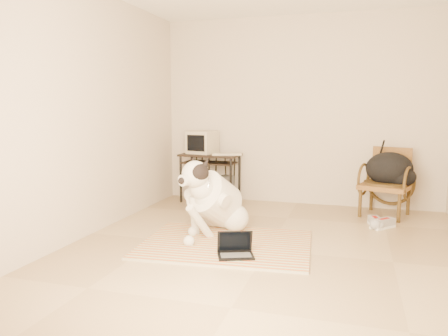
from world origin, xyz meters
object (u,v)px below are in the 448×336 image
at_px(rattan_chair, 387,182).
at_px(backpack, 391,170).
at_px(computer_desk, 210,161).
at_px(dog, 214,201).
at_px(laptop, 235,250).
at_px(crt_monitor, 202,142).
at_px(pc_tower, 221,190).

bearing_deg(rattan_chair, backpack, -21.89).
bearing_deg(backpack, rattan_chair, 158.11).
relative_size(computer_desk, rattan_chair, 1.00).
distance_m(dog, computer_desk, 1.66).
height_order(laptop, computer_desk, computer_desk).
xyz_separation_m(dog, crt_monitor, (-0.71, 1.60, 0.52)).
relative_size(laptop, pc_tower, 0.88).
xyz_separation_m(rattan_chair, backpack, (0.05, -0.02, 0.16)).
bearing_deg(pc_tower, backpack, -2.83).
height_order(dog, laptop, dog).
distance_m(laptop, backpack, 2.66).
bearing_deg(backpack, computer_desk, 176.88).
xyz_separation_m(crt_monitor, rattan_chair, (2.61, -0.17, -0.44)).
height_order(rattan_chair, backpack, rattan_chair).
relative_size(dog, pc_tower, 2.79).
bearing_deg(crt_monitor, computer_desk, -20.88).
bearing_deg(computer_desk, backpack, -3.12).
height_order(computer_desk, backpack, backpack).
xyz_separation_m(dog, pc_tower, (-0.39, 1.52, -0.17)).
height_order(crt_monitor, backpack, crt_monitor).
bearing_deg(pc_tower, computer_desk, 173.14).
relative_size(dog, crt_monitor, 2.83).
relative_size(computer_desk, backpack, 1.43).
height_order(dog, crt_monitor, crt_monitor).
bearing_deg(crt_monitor, backpack, -4.11).
bearing_deg(crt_monitor, pc_tower, -13.14).
height_order(pc_tower, backpack, backpack).
xyz_separation_m(laptop, pc_tower, (-0.83, 2.25, 0.12)).
xyz_separation_m(pc_tower, backpack, (2.34, -0.12, 0.41)).
relative_size(pc_tower, rattan_chair, 0.51).
relative_size(laptop, backpack, 0.64).
bearing_deg(dog, computer_desk, 110.36).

